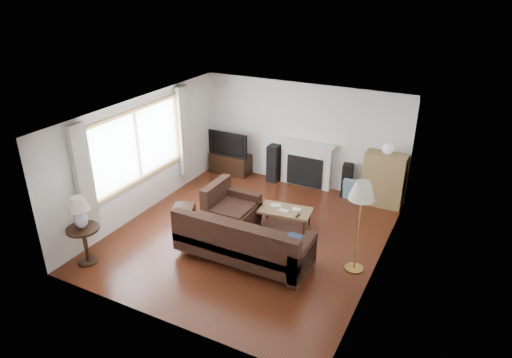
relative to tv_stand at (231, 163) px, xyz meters
The scene contains 17 objects.
room 3.26m from the tv_stand, 53.28° to the right, with size 5.10×5.60×2.54m.
window 3.04m from the tv_stand, 102.49° to the right, with size 0.12×2.74×1.54m, color brown.
curtain_near 4.39m from the tv_stand, 97.38° to the right, with size 0.10×0.35×2.10m, color beige.
curtain_far 1.72m from the tv_stand, 115.04° to the right, with size 0.10×0.35×2.10m, color beige.
fireplace 2.04m from the tv_stand, ahead, with size 1.40×0.26×1.15m, color white.
tv_stand is the anchor object (origin of this frame).
television 0.57m from the tv_stand, ahead, with size 1.08×0.14×0.62m, color black.
speaker_left 1.21m from the tv_stand, ahead, with size 0.26×0.31×0.93m, color black.
speaker_right 3.06m from the tv_stand, ahead, with size 0.22×0.26×0.79m, color black.
bookshelf 3.90m from the tv_stand, ahead, with size 0.88×0.42×1.21m, color olive.
globe_lamp 4.03m from the tv_stand, ahead, with size 0.25×0.25×0.25m, color white.
sectional_sofa 3.93m from the tv_stand, 56.61° to the right, with size 2.65×1.94×0.86m, color black.
coffee_table 3.02m from the tv_stand, 38.53° to the right, with size 1.04×0.57×0.41m, color olive.
footstool 2.66m from the tv_stand, 81.50° to the right, with size 0.42×0.42×0.36m, color black.
floor_lamp 4.87m from the tv_stand, 33.34° to the right, with size 0.44×0.44×1.70m, color #AA803B.
side_table 4.64m from the tv_stand, 93.64° to the right, with size 0.57×0.57×0.71m, color black.
table_lamp 4.70m from the tv_stand, 93.64° to the right, with size 0.36×0.36×0.59m, color silver.
Camera 1 is at (3.68, -6.87, 4.81)m, focal length 32.00 mm.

